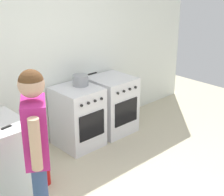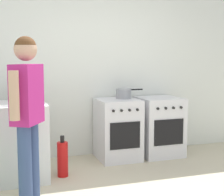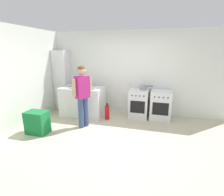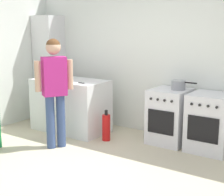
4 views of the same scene
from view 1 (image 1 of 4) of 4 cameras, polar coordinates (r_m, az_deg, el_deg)
name	(u,v)px [view 1 (image 1 of 4)]	position (r m, az deg, el deg)	size (l,w,h in m)	color
back_wall	(36,55)	(4.59, -12.47, 7.06)	(6.00, 0.10, 2.60)	silver
oven_left	(78,117)	(4.77, -5.71, -3.14)	(0.56, 0.62, 0.85)	silver
oven_right	(112,105)	(5.15, -0.04, -1.11)	(0.59, 0.62, 0.85)	silver
pot	(81,80)	(4.68, -5.25, 2.96)	(0.40, 0.22, 0.14)	gray
knife_carving	(14,124)	(3.57, -15.92, -4.19)	(0.33, 0.07, 0.01)	silver
person	(37,144)	(3.01, -12.43, -7.43)	(0.35, 0.50, 1.63)	#384C7A
fire_extinguisher	(44,168)	(4.09, -11.22, -11.29)	(0.13, 0.13, 0.50)	red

